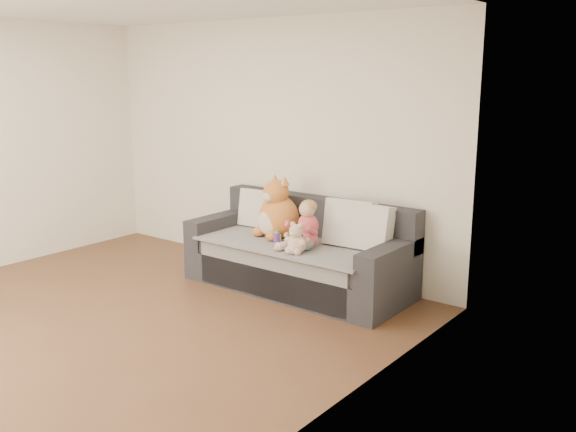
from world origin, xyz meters
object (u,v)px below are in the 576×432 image
object	(u,v)px
toddler	(305,227)
plush_cat	(278,213)
sippy_cup	(277,236)
sofa	(300,257)
teddy_bear	(296,241)

from	to	relation	value
toddler	plush_cat	world-z (taller)	plush_cat
plush_cat	sippy_cup	distance (m)	0.28
sofa	plush_cat	size ratio (longest dim) A/B	3.44
teddy_bear	sippy_cup	bearing A→B (deg)	154.91
toddler	teddy_bear	size ratio (longest dim) A/B	1.59
teddy_bear	sippy_cup	distance (m)	0.42
plush_cat	toddler	bearing A→B (deg)	-5.50
plush_cat	teddy_bear	world-z (taller)	plush_cat
teddy_bear	toddler	bearing A→B (deg)	105.83
plush_cat	sippy_cup	xyz separation A→B (m)	(0.13, -0.18, -0.17)
toddler	plush_cat	distance (m)	0.48
sofa	teddy_bear	world-z (taller)	sofa
sofa	sippy_cup	bearing A→B (deg)	-127.78
teddy_bear	sippy_cup	size ratio (longest dim) A/B	2.40
toddler	plush_cat	size ratio (longest dim) A/B	0.72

